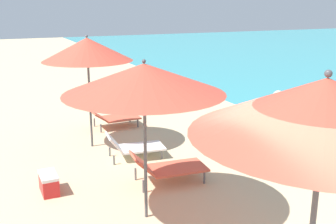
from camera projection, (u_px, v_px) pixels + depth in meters
umbrella_nearest at (325, 107)px, 3.05m from camera, size 2.09×2.09×2.79m
umbrella_second at (144, 79)px, 5.81m from camera, size 2.39×2.39×2.50m
lounger_second_shoreside at (167, 167)px, 7.55m from camera, size 1.47×0.81×0.61m
umbrella_farthest at (87, 49)px, 8.96m from camera, size 2.03×2.03×2.61m
lounger_farthest_shoreside at (114, 117)px, 10.96m from camera, size 1.32×0.74×0.52m
lounger_farthest_inland at (134, 146)px, 8.76m from camera, size 1.30×0.76×0.58m
person_walking_near at (276, 121)px, 8.18m from camera, size 0.34×0.42×1.60m
cooler_box at (49, 183)px, 7.16m from camera, size 0.29×0.56×0.36m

